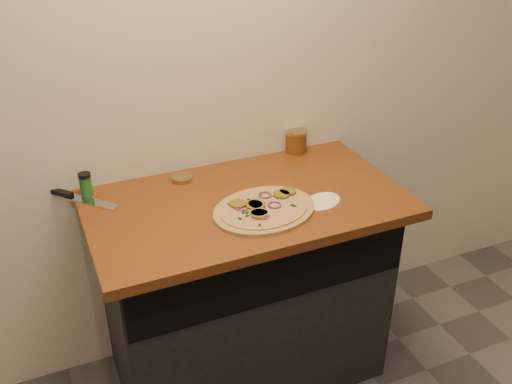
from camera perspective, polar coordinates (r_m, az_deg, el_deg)
name	(u,v)px	position (r m, az deg, el deg)	size (l,w,h in m)	color
cabinet	(244,291)	(2.45, -1.18, -9.90)	(1.10, 0.60, 0.86)	black
countertop	(246,203)	(2.17, -1.00, -1.12)	(1.20, 0.70, 0.04)	brown
pizza	(264,209)	(2.08, 0.81, -1.68)	(0.46, 0.46, 0.03)	tan
chefs_knife	(74,197)	(2.27, -17.73, -0.45)	(0.25, 0.26, 0.02)	#B7BAC1
mason_jar_lid	(182,178)	(2.31, -7.41, 1.38)	(0.09, 0.09, 0.02)	tan
salsa_jar	(296,141)	(2.52, 4.04, 5.12)	(0.09, 0.09, 0.10)	maroon
spice_shaker	(86,184)	(2.26, -16.67, 0.72)	(0.05, 0.05, 0.10)	#1C5B21
flour_spill	(322,201)	(2.16, 6.66, -0.92)	(0.16, 0.16, 0.00)	silver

